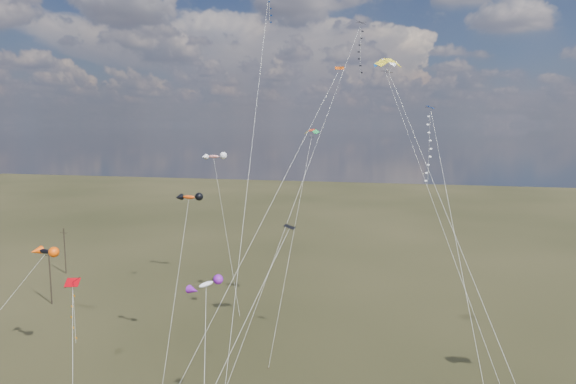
% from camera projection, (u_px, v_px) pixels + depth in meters
% --- Properties ---
extents(utility_pole_near, '(1.40, 0.20, 8.00)m').
position_uv_depth(utility_pole_near, '(50.00, 276.00, 73.75)').
color(utility_pole_near, black).
rests_on(utility_pole_near, ground).
extents(utility_pole_far, '(1.40, 0.20, 8.00)m').
position_uv_depth(utility_pole_far, '(65.00, 250.00, 89.08)').
color(utility_pole_far, black).
rests_on(utility_pole_far, ground).
extents(diamond_black_high, '(10.74, 21.19, 37.02)m').
position_uv_depth(diamond_black_high, '(352.00, 68.00, 55.37)').
color(diamond_black_high, black).
rests_on(diamond_black_high, ground).
extents(diamond_navy_tall, '(5.30, 33.05, 41.20)m').
position_uv_depth(diamond_navy_tall, '(266.00, 37.00, 54.92)').
color(diamond_navy_tall, '#0B0943').
rests_on(diamond_navy_tall, ground).
extents(diamond_black_mid, '(7.50, 11.34, 18.44)m').
position_uv_depth(diamond_black_mid, '(251.00, 309.00, 35.57)').
color(diamond_black_mid, black).
rests_on(diamond_black_mid, ground).
extents(diamond_red_low, '(7.08, 10.72, 14.75)m').
position_uv_depth(diamond_red_low, '(74.00, 321.00, 36.44)').
color(diamond_red_low, '#AE020B').
rests_on(diamond_red_low, ground).
extents(diamond_navy_right, '(5.71, 19.48, 27.49)m').
position_uv_depth(diamond_navy_right, '(432.00, 157.00, 47.07)').
color(diamond_navy_right, '#0A1D4A').
rests_on(diamond_navy_right, ground).
extents(diamond_orange_center, '(13.25, 18.90, 31.61)m').
position_uv_depth(diamond_orange_center, '(290.00, 165.00, 48.51)').
color(diamond_orange_center, '#CE4202').
rests_on(diamond_orange_center, ground).
extents(parafoil_yellow, '(14.57, 24.99, 32.43)m').
position_uv_depth(parafoil_yellow, '(390.00, 62.00, 48.68)').
color(parafoil_yellow, yellow).
rests_on(parafoil_yellow, ground).
extents(parafoil_blue_white, '(13.94, 27.37, 33.52)m').
position_uv_depth(parafoil_blue_white, '(386.00, 62.00, 57.28)').
color(parafoil_blue_white, blue).
rests_on(parafoil_blue_white, ground).
extents(parafoil_tricolor, '(2.76, 16.44, 25.54)m').
position_uv_depth(parafoil_tricolor, '(311.00, 132.00, 65.71)').
color(parafoil_tricolor, yellow).
rests_on(parafoil_tricolor, ground).
extents(novelty_black_orange, '(8.10, 9.81, 12.95)m').
position_uv_depth(novelty_black_orange, '(45.00, 252.00, 54.52)').
color(novelty_black_orange, black).
rests_on(novelty_black_orange, ground).
extents(novelty_orange_black, '(4.81, 15.97, 18.62)m').
position_uv_depth(novelty_orange_black, '(189.00, 198.00, 54.23)').
color(novelty_orange_black, '#E7460E').
rests_on(novelty_orange_black, ground).
extents(novelty_white_purple, '(4.56, 12.06, 15.27)m').
position_uv_depth(novelty_white_purple, '(206.00, 286.00, 34.91)').
color(novelty_white_purple, white).
rests_on(novelty_white_purple, ground).
extents(novelty_redwhite_stripe, '(10.15, 13.23, 21.49)m').
position_uv_depth(novelty_redwhite_stripe, '(214.00, 157.00, 80.22)').
color(novelty_redwhite_stripe, red).
rests_on(novelty_redwhite_stripe, ground).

